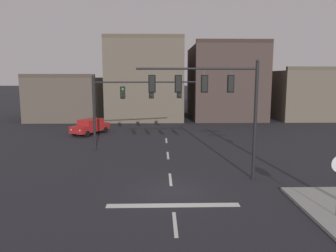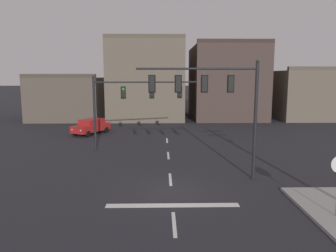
% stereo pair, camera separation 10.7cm
% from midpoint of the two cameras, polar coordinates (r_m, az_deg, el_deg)
% --- Properties ---
extents(ground_plane, '(400.00, 400.00, 0.00)m').
position_cam_midpoint_polar(ground_plane, '(18.00, 0.46, -11.24)').
color(ground_plane, '#232328').
extents(stop_bar_paint, '(6.40, 0.50, 0.01)m').
position_cam_midpoint_polar(stop_bar_paint, '(16.14, 0.70, -13.64)').
color(stop_bar_paint, silver).
rests_on(stop_bar_paint, ground).
extents(lane_centreline, '(0.16, 26.40, 0.01)m').
position_cam_midpoint_polar(lane_centreline, '(19.89, 0.26, -9.27)').
color(lane_centreline, silver).
rests_on(lane_centreline, ground).
extents(signal_mast_near_side, '(7.05, 0.44, 7.06)m').
position_cam_midpoint_polar(signal_mast_near_side, '(19.24, 8.05, 5.31)').
color(signal_mast_near_side, black).
rests_on(signal_mast_near_side, ground).
extents(signal_mast_far_side, '(8.61, 1.26, 6.21)m').
position_cam_midpoint_polar(signal_mast_far_side, '(27.48, -6.84, 4.84)').
color(signal_mast_far_side, black).
rests_on(signal_mast_far_side, ground).
extents(car_lot_nearside, '(3.70, 4.72, 1.61)m').
position_cam_midpoint_polar(car_lot_nearside, '(35.80, -13.46, -0.04)').
color(car_lot_nearside, '#A81E1E').
rests_on(car_lot_nearside, ground).
extents(building_row, '(55.32, 13.34, 11.42)m').
position_cam_midpoint_polar(building_row, '(49.61, 7.67, 6.55)').
color(building_row, brown).
rests_on(building_row, ground).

